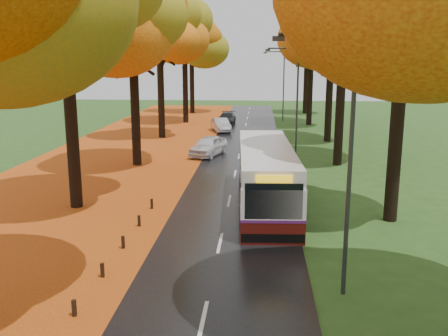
# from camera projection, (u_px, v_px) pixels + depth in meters

# --- Properties ---
(road) EXTENTS (6.50, 90.00, 0.04)m
(road) POSITION_uv_depth(u_px,v_px,m) (236.00, 171.00, 32.52)
(road) COLOR black
(road) RESTS_ON ground
(centre_line) EXTENTS (0.12, 90.00, 0.01)m
(centre_line) POSITION_uv_depth(u_px,v_px,m) (236.00, 171.00, 32.51)
(centre_line) COLOR silver
(centre_line) RESTS_ON road
(leaf_verge) EXTENTS (12.00, 90.00, 0.02)m
(leaf_verge) POSITION_uv_depth(u_px,v_px,m) (101.00, 169.00, 33.15)
(leaf_verge) COLOR maroon
(leaf_verge) RESTS_ON ground
(leaf_drift) EXTENTS (0.90, 90.00, 0.01)m
(leaf_drift) POSITION_uv_depth(u_px,v_px,m) (189.00, 170.00, 32.73)
(leaf_drift) COLOR orange
(leaf_drift) RESTS_ON road
(trees_left) EXTENTS (9.20, 74.00, 13.88)m
(trees_left) POSITION_uv_depth(u_px,v_px,m) (130.00, 22.00, 32.97)
(trees_left) COLOR black
(trees_left) RESTS_ON ground
(trees_right) EXTENTS (9.30, 74.20, 13.96)m
(trees_right) POSITION_uv_depth(u_px,v_px,m) (351.00, 18.00, 31.78)
(trees_right) COLOR black
(trees_right) RESTS_ON ground
(bollard_row) EXTENTS (0.11, 23.51, 0.52)m
(bollard_row) POSITION_uv_depth(u_px,v_px,m) (56.00, 333.00, 12.96)
(bollard_row) COLOR black
(bollard_row) RESTS_ON ground
(streetlamp_near) EXTENTS (2.45, 0.18, 8.00)m
(streetlamp_near) POSITION_uv_depth(u_px,v_px,m) (342.00, 146.00, 14.67)
(streetlamp_near) COLOR #333538
(streetlamp_near) RESTS_ON ground
(streetlamp_mid) EXTENTS (2.45, 0.18, 8.00)m
(streetlamp_mid) POSITION_uv_depth(u_px,v_px,m) (294.00, 93.00, 36.09)
(streetlamp_mid) COLOR #333538
(streetlamp_mid) RESTS_ON ground
(streetlamp_far) EXTENTS (2.45, 0.18, 8.00)m
(streetlamp_far) POSITION_uv_depth(u_px,v_px,m) (282.00, 80.00, 57.52)
(streetlamp_far) COLOR #333538
(streetlamp_far) RESTS_ON ground
(bus) EXTENTS (3.07, 11.35, 2.96)m
(bus) POSITION_uv_depth(u_px,v_px,m) (266.00, 174.00, 24.71)
(bus) COLOR #480F0B
(bus) RESTS_ON road
(car_white) EXTENTS (2.93, 4.65, 1.47)m
(car_white) POSITION_uv_depth(u_px,v_px,m) (208.00, 146.00, 37.40)
(car_white) COLOR white
(car_white) RESTS_ON road
(car_silver) EXTENTS (2.45, 4.20, 1.31)m
(car_silver) POSITION_uv_depth(u_px,v_px,m) (221.00, 125.00, 49.58)
(car_silver) COLOR #9C9FA4
(car_silver) RESTS_ON road
(car_dark) EXTENTS (1.86, 4.41, 1.27)m
(car_dark) POSITION_uv_depth(u_px,v_px,m) (227.00, 118.00, 55.19)
(car_dark) COLOR black
(car_dark) RESTS_ON road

